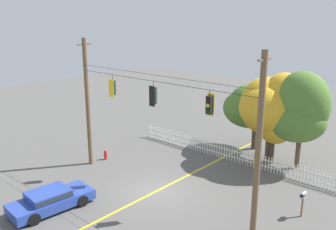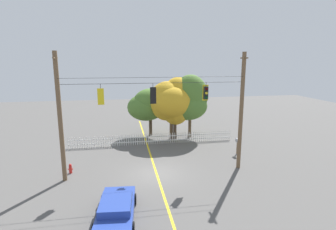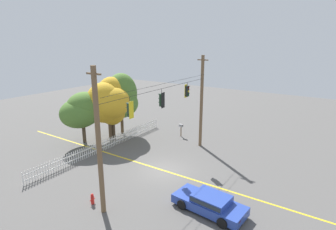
{
  "view_description": "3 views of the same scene",
  "coord_description": "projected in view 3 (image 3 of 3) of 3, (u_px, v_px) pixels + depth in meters",
  "views": [
    {
      "loc": [
        14.12,
        -14.89,
        10.42
      ],
      "look_at": [
        0.82,
        0.11,
        4.96
      ],
      "focal_mm": 39.29,
      "sensor_mm": 36.0,
      "label": 1
    },
    {
      "loc": [
        -2.44,
        -18.69,
        8.38
      ],
      "look_at": [
        1.03,
        0.82,
        4.3
      ],
      "focal_mm": 28.53,
      "sensor_mm": 36.0,
      "label": 2
    },
    {
      "loc": [
        -16.43,
        -11.36,
        10.25
      ],
      "look_at": [
        1.13,
        0.3,
        4.42
      ],
      "focal_mm": 28.68,
      "sensor_mm": 36.0,
      "label": 3
    }
  ],
  "objects": [
    {
      "name": "ground",
      "position": [
        163.0,
        170.0,
        21.98
      ],
      "size": [
        80.0,
        80.0,
        0.0
      ],
      "primitive_type": "plane",
      "color": "#565451"
    },
    {
      "name": "traffic_signal_eastbound_side",
      "position": [
        187.0,
        91.0,
        23.36
      ],
      "size": [
        0.43,
        0.38,
        1.35
      ],
      "color": "black"
    },
    {
      "name": "white_picket_fence",
      "position": [
        106.0,
        144.0,
        26.17
      ],
      "size": [
        16.59,
        0.06,
        1.09
      ],
      "color": "white",
      "rests_on": "ground"
    },
    {
      "name": "autumn_maple_far_west",
      "position": [
        121.0,
        98.0,
        29.59
      ],
      "size": [
        4.27,
        3.49,
        6.9
      ],
      "color": "brown",
      "rests_on": "ground"
    },
    {
      "name": "lane_centerline_stripe",
      "position": [
        163.0,
        170.0,
        21.98
      ],
      "size": [
        0.16,
        36.0,
        0.01
      ],
      "primitive_type": "cube",
      "color": "gold",
      "rests_on": "ground"
    },
    {
      "name": "roadside_mailbox",
      "position": [
        181.0,
        126.0,
        29.54
      ],
      "size": [
        0.25,
        0.44,
        1.44
      ],
      "color": "brown",
      "rests_on": "ground"
    },
    {
      "name": "traffic_signal_northbound_secondary",
      "position": [
        130.0,
        110.0,
        17.34
      ],
      "size": [
        0.43,
        0.38,
        1.42
      ],
      "color": "black"
    },
    {
      "name": "autumn_maple_near_fence",
      "position": [
        82.0,
        110.0,
        26.86
      ],
      "size": [
        4.4,
        3.62,
        5.38
      ],
      "color": "#473828",
      "rests_on": "ground"
    },
    {
      "name": "traffic_signal_southbound_primary",
      "position": [
        162.0,
        100.0,
        20.23
      ],
      "size": [
        0.43,
        0.38,
        1.45
      ],
      "color": "black"
    },
    {
      "name": "fire_hydrant",
      "position": [
        92.0,
        199.0,
        17.39
      ],
      "size": [
        0.38,
        0.22,
        0.74
      ],
      "color": "red",
      "rests_on": "ground"
    },
    {
      "name": "signal_support_span",
      "position": [
        163.0,
        117.0,
        20.76
      ],
      "size": [
        13.44,
        1.1,
        8.99
      ],
      "color": "brown",
      "rests_on": "ground"
    },
    {
      "name": "autumn_oak_far_east",
      "position": [
        112.0,
        101.0,
        28.12
      ],
      "size": [
        4.57,
        3.98,
        6.64
      ],
      "color": "#473828",
      "rests_on": "ground"
    },
    {
      "name": "parked_car",
      "position": [
        210.0,
        203.0,
        16.57
      ],
      "size": [
        2.33,
        4.69,
        1.15
      ],
      "color": "#28429E",
      "rests_on": "ground"
    },
    {
      "name": "autumn_maple_mid",
      "position": [
        107.0,
        104.0,
        27.91
      ],
      "size": [
        4.41,
        3.66,
        6.22
      ],
      "color": "brown",
      "rests_on": "ground"
    }
  ]
}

